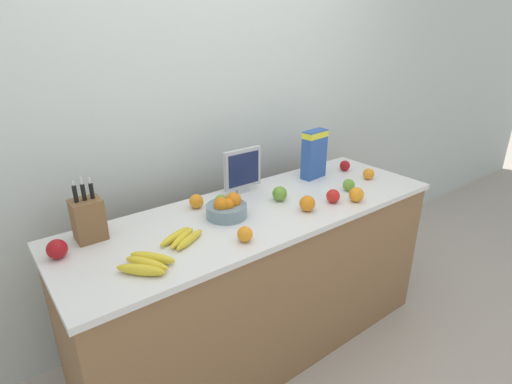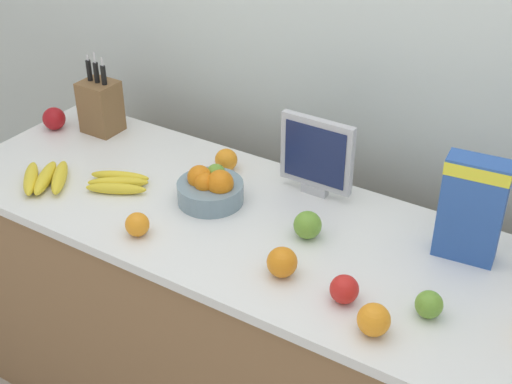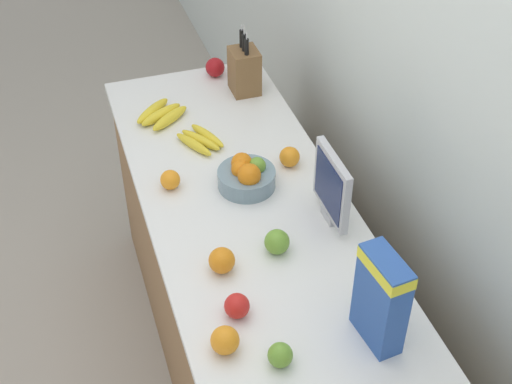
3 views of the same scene
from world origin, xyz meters
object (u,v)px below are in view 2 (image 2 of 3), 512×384
apple_by_knife_block (308,225)px  apple_rightmost (54,119)px  banana_bunch_right (118,182)px  orange_front_center (374,320)px  apple_near_bananas (429,304)px  cereal_box (472,205)px  knife_block (101,106)px  orange_front_left (282,262)px  orange_mid_right (226,160)px  banana_bunch_left (45,178)px  orange_front_right (137,224)px  small_monitor (316,155)px  fruit_bowl (211,188)px  apple_leftmost (344,289)px

apple_by_knife_block → apple_rightmost: bearing=174.6°
banana_bunch_right → orange_front_center: orange_front_center is taller
apple_near_bananas → apple_by_knife_block: bearing=161.9°
cereal_box → apple_rightmost: (-1.49, -0.05, -0.12)m
knife_block → orange_front_left: knife_block is taller
orange_front_center → orange_mid_right: 0.85m
cereal_box → orange_front_center: 0.43m
apple_by_knife_block → apple_near_bananas: bearing=-18.1°
banana_bunch_left → orange_front_left: orange_front_left is taller
orange_front_left → orange_mid_right: bearing=139.0°
apple_rightmost → orange_front_right: 0.77m
small_monitor → orange_front_center: 0.63m
fruit_bowl → orange_front_left: 0.41m
small_monitor → orange_front_center: small_monitor is taller
apple_rightmost → banana_bunch_left: bearing=-48.6°
orange_front_center → orange_mid_right: (-0.72, 0.45, -0.00)m
cereal_box → apple_rightmost: size_ratio=3.65×
cereal_box → orange_front_center: (-0.08, -0.41, -0.12)m
apple_leftmost → apple_by_knife_block: 0.28m
small_monitor → banana_bunch_left: size_ratio=1.10×
banana_bunch_left → banana_bunch_right: size_ratio=1.03×
apple_by_knife_block → orange_mid_right: 0.45m
fruit_bowl → orange_front_center: 0.70m
apple_near_bananas → orange_front_center: size_ratio=0.86×
fruit_bowl → orange_front_center: size_ratio=2.52×
banana_bunch_right → knife_block: bearing=139.0°
cereal_box → orange_mid_right: 0.81m
small_monitor → orange_front_right: small_monitor is taller
banana_bunch_right → apple_rightmost: 0.50m
apple_near_bananas → orange_front_left: 0.38m
apple_leftmost → apple_by_knife_block: bearing=137.3°
small_monitor → apple_leftmost: bearing=-53.6°
cereal_box → apple_leftmost: 0.41m
orange_front_right → apple_by_knife_block: bearing=31.0°
orange_front_right → orange_front_left: bearing=8.0°
orange_front_right → cereal_box: bearing=26.0°
cereal_box → orange_front_right: bearing=-160.5°
cereal_box → orange_front_left: cereal_box is taller
small_monitor → orange_front_left: (0.12, -0.40, -0.09)m
apple_leftmost → orange_front_center: bearing=-31.4°
banana_bunch_right → apple_near_bananas: (1.03, -0.05, 0.02)m
fruit_bowl → apple_rightmost: (-0.75, 0.10, -0.01)m
apple_leftmost → apple_by_knife_block: (-0.21, 0.19, 0.00)m
orange_mid_right → banana_bunch_left: bearing=-139.0°
orange_front_right → knife_block: bearing=140.7°
orange_front_left → apple_by_knife_block: bearing=98.0°
apple_by_knife_block → orange_front_right: size_ratio=1.15×
banana_bunch_right → orange_front_left: (0.65, -0.10, 0.02)m
banana_bunch_right → apple_near_bananas: size_ratio=3.28×
cereal_box → banana_bunch_right: (-1.03, -0.23, -0.14)m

